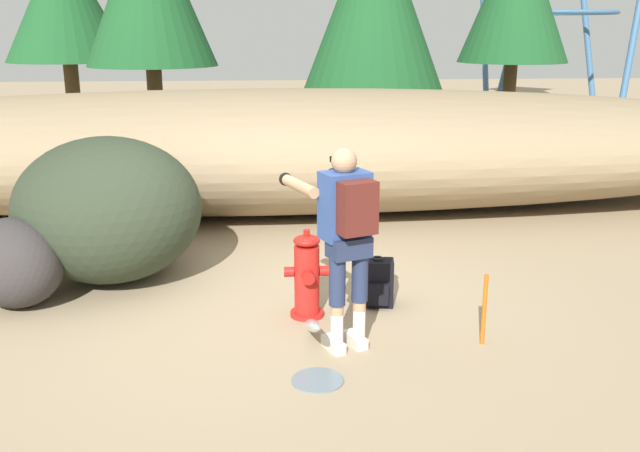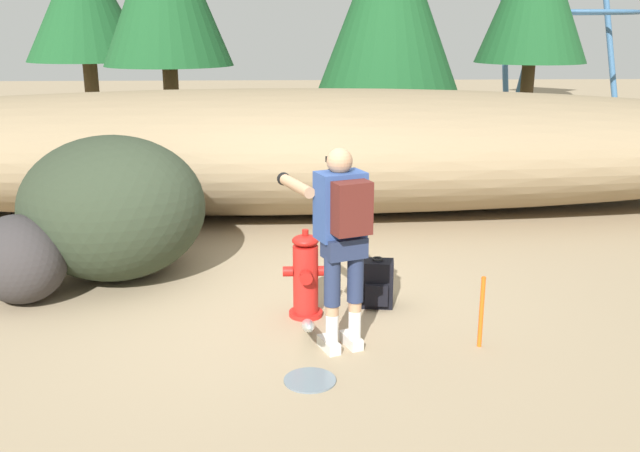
# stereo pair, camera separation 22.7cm
# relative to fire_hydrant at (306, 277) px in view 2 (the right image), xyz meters

# --- Properties ---
(ground_plane) EXTENTS (56.00, 56.00, 0.04)m
(ground_plane) POSITION_rel_fire_hydrant_xyz_m (-0.23, 0.15, -0.39)
(ground_plane) COLOR #998466
(dirt_embankment) EXTENTS (17.09, 3.20, 1.68)m
(dirt_embankment) POSITION_rel_fire_hydrant_xyz_m (-0.23, 3.86, 0.47)
(dirt_embankment) COLOR #897556
(dirt_embankment) RESTS_ON ground_plane
(fire_hydrant) EXTENTS (0.40, 0.35, 0.81)m
(fire_hydrant) POSITION_rel_fire_hydrant_xyz_m (0.00, 0.00, 0.00)
(fire_hydrant) COLOR red
(fire_hydrant) RESTS_ON ground_plane
(hydrant_water_jet) EXTENTS (0.39, 1.27, 0.52)m
(hydrant_water_jet) POSITION_rel_fire_hydrant_xyz_m (0.00, -0.76, -0.19)
(hydrant_water_jet) COLOR silver
(hydrant_water_jet) RESTS_ON ground_plane
(utility_worker) EXTENTS (0.72, 1.04, 1.63)m
(utility_worker) POSITION_rel_fire_hydrant_xyz_m (0.26, -0.66, 0.66)
(utility_worker) COLOR beige
(utility_worker) RESTS_ON ground_plane
(spare_backpack) EXTENTS (0.32, 0.32, 0.47)m
(spare_backpack) POSITION_rel_fire_hydrant_xyz_m (0.66, 0.20, -0.16)
(spare_backpack) COLOR black
(spare_backpack) RESTS_ON ground_plane
(boulder_large) EXTENTS (2.65, 2.65, 1.46)m
(boulder_large) POSITION_rel_fire_hydrant_xyz_m (-1.93, 1.16, 0.36)
(boulder_large) COLOR #2A3424
(boulder_large) RESTS_ON ground_plane
(boulder_mid) EXTENTS (1.29, 1.30, 0.83)m
(boulder_mid) POSITION_rel_fire_hydrant_xyz_m (-2.67, 0.48, 0.04)
(boulder_mid) COLOR #333030
(boulder_mid) RESTS_ON ground_plane
(survey_stake) EXTENTS (0.04, 0.04, 0.60)m
(survey_stake) POSITION_rel_fire_hydrant_xyz_m (1.40, -0.69, -0.07)
(survey_stake) COLOR #E55914
(survey_stake) RESTS_ON ground_plane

